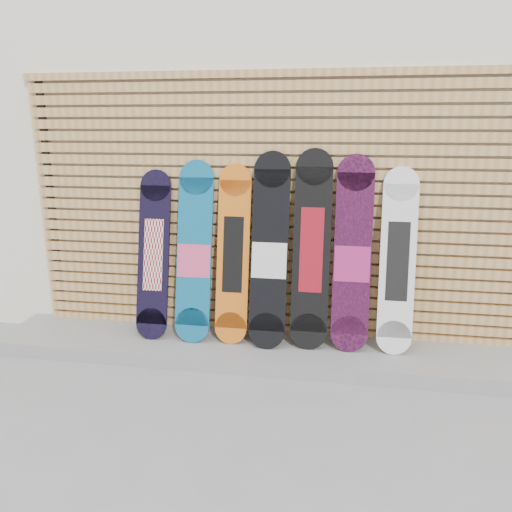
# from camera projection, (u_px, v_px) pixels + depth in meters

# --- Properties ---
(ground) EXTENTS (80.00, 80.00, 0.00)m
(ground) POSITION_uv_depth(u_px,v_px,m) (276.00, 402.00, 3.49)
(ground) COLOR gray
(ground) RESTS_ON ground
(building) EXTENTS (12.00, 5.00, 3.60)m
(building) POSITION_uv_depth(u_px,v_px,m) (351.00, 131.00, 6.29)
(building) COLOR silver
(building) RESTS_ON ground
(concrete_step) EXTENTS (4.60, 0.70, 0.12)m
(concrete_step) POSITION_uv_depth(u_px,v_px,m) (268.00, 350.00, 4.15)
(concrete_step) COLOR gray
(concrete_step) RESTS_ON ground
(slat_wall) EXTENTS (4.26, 0.08, 2.29)m
(slat_wall) POSITION_uv_depth(u_px,v_px,m) (274.00, 208.00, 4.13)
(slat_wall) COLOR #B7864C
(slat_wall) RESTS_ON ground
(snowboard_0) EXTENTS (0.27, 0.35, 1.40)m
(snowboard_0) POSITION_uv_depth(u_px,v_px,m) (154.00, 255.00, 4.20)
(snowboard_0) COLOR black
(snowboard_0) RESTS_ON concrete_step
(snowboard_1) EXTENTS (0.29, 0.36, 1.48)m
(snowboard_1) POSITION_uv_depth(u_px,v_px,m) (194.00, 253.00, 4.13)
(snowboard_1) COLOR #0D5B85
(snowboard_1) RESTS_ON concrete_step
(snowboard_2) EXTENTS (0.27, 0.33, 1.46)m
(snowboard_2) POSITION_uv_depth(u_px,v_px,m) (233.00, 255.00, 4.09)
(snowboard_2) COLOR orange
(snowboard_2) RESTS_ON concrete_step
(snowboard_3) EXTENTS (0.30, 0.38, 1.56)m
(snowboard_3) POSITION_uv_depth(u_px,v_px,m) (270.00, 252.00, 4.01)
(snowboard_3) COLOR black
(snowboard_3) RESTS_ON concrete_step
(snowboard_4) EXTENTS (0.30, 0.33, 1.59)m
(snowboard_4) POSITION_uv_depth(u_px,v_px,m) (311.00, 250.00, 3.97)
(snowboard_4) COLOR black
(snowboard_4) RESTS_ON concrete_step
(snowboard_5) EXTENTS (0.29, 0.32, 1.54)m
(snowboard_5) POSITION_uv_depth(u_px,v_px,m) (352.00, 256.00, 3.93)
(snowboard_5) COLOR black
(snowboard_5) RESTS_ON concrete_step
(snowboard_6) EXTENTS (0.27, 0.31, 1.45)m
(snowboard_6) POSITION_uv_depth(u_px,v_px,m) (398.00, 261.00, 3.89)
(snowboard_6) COLOR white
(snowboard_6) RESTS_ON concrete_step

